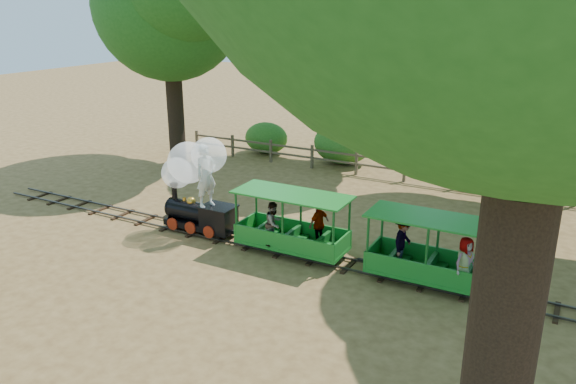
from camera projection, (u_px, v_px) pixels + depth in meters
The scene contains 10 objects.
ground at pixel (283, 252), 15.70m from camera, with size 90.00×90.00×0.00m, color #A57E47.
track at pixel (283, 249), 15.68m from camera, with size 22.00×1.00×0.10m.
locomotive at pixel (194, 178), 16.56m from camera, with size 2.64×1.24×3.03m.
carriage_front at pixel (293, 229), 15.28m from camera, with size 3.20×1.31×1.66m.
carriage_rear at pixel (427, 255), 13.61m from camera, with size 3.20×1.33×1.66m.
fence at pixel (380, 164), 22.20m from camera, with size 18.10×0.10×1.00m.
shrub_west at pixel (266, 138), 25.94m from camera, with size 2.08×1.60×1.44m, color #2D6B1E.
shrub_mid_w at pixel (342, 144), 24.17m from camera, with size 2.56×1.97×1.77m, color #2D6B1E.
shrub_mid_e at pixel (477, 162), 21.66m from camera, with size 2.28×1.76×1.58m, color #2D6B1E.
shrub_east at pixel (529, 162), 20.75m from camera, with size 2.98×2.29×2.06m, color #2D6B1E.
Camera 1 is at (6.94, -12.58, 6.56)m, focal length 35.00 mm.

